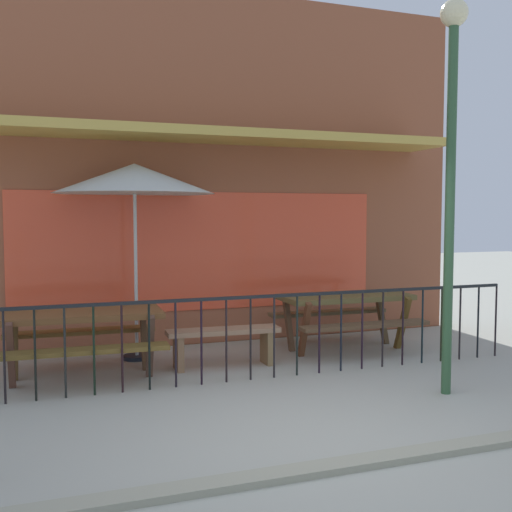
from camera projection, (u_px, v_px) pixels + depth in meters
name	position (u px, v px, depth m)	size (l,w,h in m)	color
ground	(332.00, 443.00, 4.97)	(40.00, 40.00, 0.00)	#A4A597
pub_storefront	(199.00, 169.00, 8.85)	(8.21, 1.50, 5.08)	brown
patio_fence_front	(251.00, 322.00, 6.83)	(6.92, 0.04, 0.97)	black
picnic_table_left	(82.00, 326.00, 6.89)	(1.85, 1.42, 0.79)	brown
picnic_table_right	(346.00, 306.00, 8.36)	(1.82, 1.38, 0.79)	brown
patio_umbrella	(135.00, 180.00, 7.71)	(2.05, 2.05, 2.53)	black
patio_bench	(224.00, 339.00, 7.43)	(1.41, 0.39, 0.48)	#9A7355
street_lamp	(451.00, 141.00, 6.17)	(0.28, 0.28, 4.05)	#305534
curb_edge	(360.00, 466.00, 4.53)	(11.49, 0.20, 0.11)	#999882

